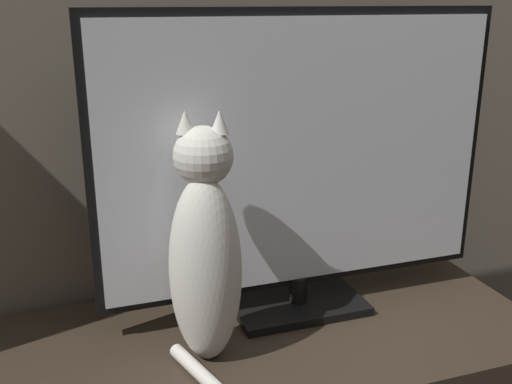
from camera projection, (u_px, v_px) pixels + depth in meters
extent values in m
cube|color=black|center=(298.00, 304.00, 1.43)|extent=(0.31, 0.19, 0.02)
cylinder|color=black|center=(298.00, 289.00, 1.42)|extent=(0.04, 0.04, 0.06)
cube|color=black|center=(300.00, 154.00, 1.33)|extent=(0.93, 0.02, 0.63)
cube|color=white|center=(302.00, 156.00, 1.31)|extent=(0.89, 0.01, 0.59)
ellipsoid|color=silver|center=(206.00, 271.00, 1.18)|extent=(0.18, 0.17, 0.39)
ellipsoid|color=olive|center=(207.00, 270.00, 1.23)|extent=(0.09, 0.07, 0.22)
sphere|color=silver|center=(203.00, 156.00, 1.13)|extent=(0.15, 0.15, 0.12)
cone|color=silver|center=(185.00, 122.00, 1.11)|extent=(0.04, 0.04, 0.04)
cone|color=silver|center=(219.00, 122.00, 1.11)|extent=(0.04, 0.04, 0.04)
cylinder|color=silver|center=(205.00, 378.00, 1.15)|extent=(0.09, 0.23, 0.03)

